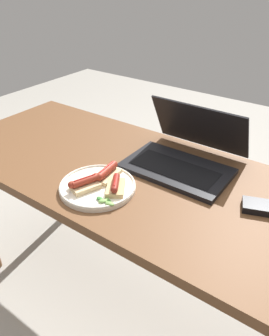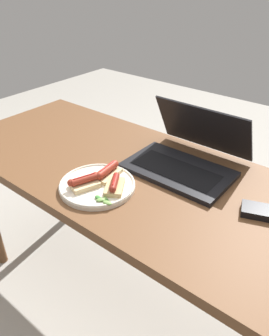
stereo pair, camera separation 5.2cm
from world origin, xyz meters
TOP-DOWN VIEW (x-y plane):
  - ground_plane at (0.00, 0.00)m, footprint 6.00×6.00m
  - desk at (0.00, 0.00)m, footprint 1.50×0.66m
  - laptop at (0.18, 0.14)m, footprint 0.38×0.34m
  - plate at (0.02, -0.16)m, footprint 0.26×0.26m
  - sausage_toast_left at (-0.00, -0.20)m, footprint 0.09×0.11m
  - sausage_toast_middle at (0.02, -0.11)m, footprint 0.07×0.12m
  - sausage_toast_right at (0.09, -0.15)m, footprint 0.10×0.11m
  - salad_pile at (0.10, -0.22)m, footprint 0.07×0.06m
  - external_drive at (0.51, 0.04)m, footprint 0.13×0.10m

SIDE VIEW (x-z plane):
  - ground_plane at x=0.00m, z-range 0.00..0.00m
  - desk at x=0.00m, z-range 0.30..1.04m
  - plate at x=0.02m, z-range 0.75..0.77m
  - external_drive at x=0.51m, z-range 0.75..0.77m
  - salad_pile at x=0.10m, z-range 0.76..0.77m
  - sausage_toast_right at x=0.09m, z-range 0.76..0.80m
  - sausage_toast_left at x=0.00m, z-range 0.76..0.80m
  - sausage_toast_middle at x=0.02m, z-range 0.76..0.80m
  - laptop at x=0.18m, z-range 0.68..0.89m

